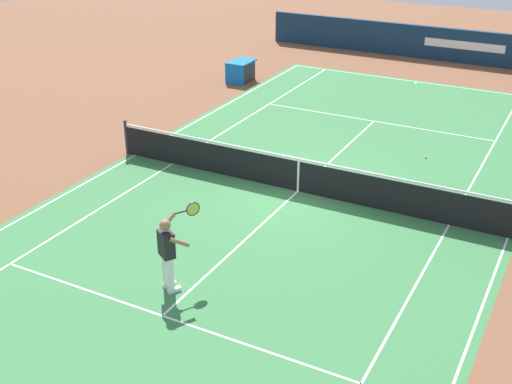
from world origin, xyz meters
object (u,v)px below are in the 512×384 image
object	(u,v)px
tennis_net	(298,175)
tennis_player_near	(168,251)
equipment_cart_tarped	(241,71)
tennis_ball	(426,157)

from	to	relation	value
tennis_net	tennis_player_near	bearing A→B (deg)	-4.02
equipment_cart_tarped	tennis_ball	bearing A→B (deg)	62.82
tennis_net	tennis_player_near	size ratio (longest dim) A/B	6.89
tennis_net	tennis_ball	distance (m)	4.68
tennis_net	equipment_cart_tarped	size ratio (longest dim) A/B	9.36
tennis_net	tennis_ball	bearing A→B (deg)	147.82
tennis_net	equipment_cart_tarped	xyz separation A→B (m)	(-8.56, -6.52, -0.05)
tennis_player_near	equipment_cart_tarped	world-z (taller)	tennis_player_near
tennis_player_near	tennis_ball	size ratio (longest dim) A/B	25.71
tennis_player_near	equipment_cart_tarped	size ratio (longest dim) A/B	1.36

